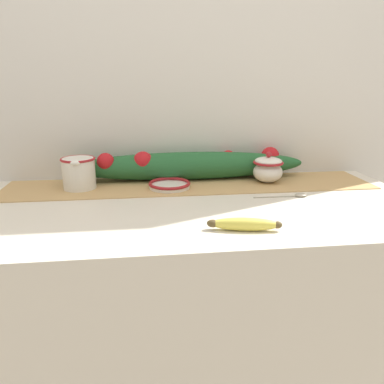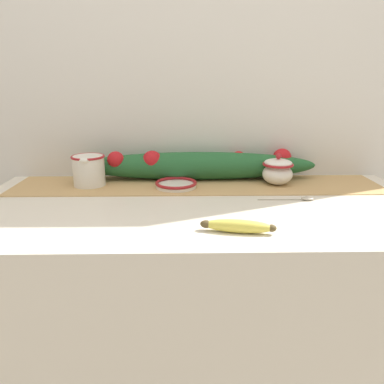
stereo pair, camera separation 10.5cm
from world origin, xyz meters
TOP-DOWN VIEW (x-y plane):
  - countertop at (0.00, 0.00)m, footprint 1.37×0.66m
  - back_wall at (0.00, 0.35)m, footprint 2.17×0.04m
  - table_runner at (0.00, 0.20)m, footprint 1.26×0.25m
  - cream_pitcher at (-0.37, 0.20)m, footprint 0.11×0.13m
  - sugar_bowl at (0.28, 0.20)m, footprint 0.11×0.11m
  - small_dish at (-0.07, 0.17)m, footprint 0.14×0.14m
  - banana at (0.08, -0.22)m, footprint 0.18×0.06m
  - spoon at (0.32, 0.03)m, footprint 0.17×0.03m
  - poinsettia_garland at (-0.00, 0.27)m, footprint 0.86×0.11m

SIDE VIEW (x-z plane):
  - countertop at x=0.00m, z-range 0.00..0.86m
  - table_runner at x=0.00m, z-range 0.86..0.86m
  - spoon at x=0.32m, z-range 0.86..0.87m
  - small_dish at x=-0.07m, z-range 0.86..0.88m
  - banana at x=0.08m, z-range 0.86..0.89m
  - sugar_bowl at x=0.28m, z-range 0.86..0.97m
  - poinsettia_garland at x=0.00m, z-range 0.86..0.97m
  - cream_pitcher at x=-0.37m, z-range 0.87..0.97m
  - back_wall at x=0.00m, z-range 0.00..2.40m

